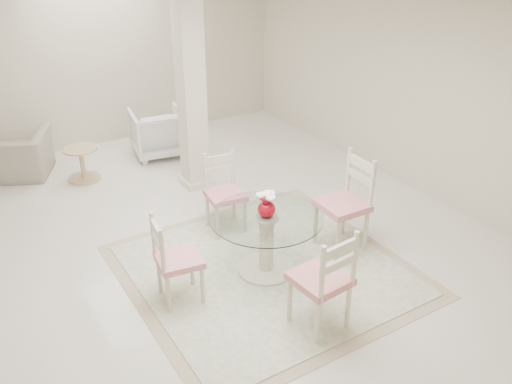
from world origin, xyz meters
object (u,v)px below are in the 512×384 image
column (191,90)px  dining_chair_north (223,187)px  recliner_taupe (12,155)px  dining_chair_east (348,196)px  dining_chair_west (172,254)px  dining_chair_south (326,275)px  red_vase (267,205)px  armchair_white (158,132)px  side_table (83,165)px  dining_table (266,244)px

column → dining_chair_north: (-0.23, -1.23, -0.80)m
dining_chair_north → recliner_taupe: bearing=131.2°
dining_chair_east → dining_chair_west: 2.05m
dining_chair_south → dining_chair_north: bearing=-97.7°
column → recliner_taupe: column is taller
dining_chair_west → red_vase: bearing=-85.2°
column → armchair_white: (-0.02, 1.25, -0.99)m
red_vase → dining_chair_west: dining_chair_west is taller
dining_chair_north → dining_chair_west: (-1.07, -0.96, -0.01)m
column → side_table: (-1.29, 0.96, -1.13)m
column → armchair_white: 1.60m
armchair_white → dining_chair_north: bearing=94.7°
red_vase → dining_chair_north: 1.05m
dining_chair_east → recliner_taupe: 4.82m
dining_table → recliner_taupe: size_ratio=1.15×
dining_chair_south → dining_chair_east: bearing=-142.6°
dining_chair_south → armchair_white: 4.54m
dining_chair_south → recliner_taupe: bearing=-75.0°
armchair_white → recliner_taupe: bearing=0.2°
dining_table → recliner_taupe: 4.25m
dining_chair_south → dining_chair_west: bearing=-52.9°
dining_chair_east → recliner_taupe: dining_chair_east is taller
dining_chair_west → dining_chair_south: dining_chair_south is taller
red_vase → side_table: (-1.01, 3.21, -0.58)m
dining_chair_south → red_vase: bearing=-97.3°
column → dining_chair_north: bearing=-100.3°
dining_table → armchair_white: 3.51m
dining_chair_east → side_table: size_ratio=2.51×
side_table → dining_table: bearing=-72.6°
recliner_taupe → armchair_white: armchair_white is taller
red_vase → recliner_taupe: (-1.82, 3.84, -0.47)m
dining_chair_north → dining_chair_south: dining_chair_south is taller
dining_chair_north → armchair_white: 2.50m
dining_chair_south → column: bearing=-100.6°
red_vase → dining_chair_north: bearing=87.0°
dining_chair_north → dining_chair_east: bearing=-39.8°
dining_table → red_vase: size_ratio=4.15×
dining_table → red_vase: bearing=-18.4°
dining_table → dining_chair_north: 1.04m
dining_chair_east → column: bearing=-160.6°
dining_chair_east → dining_chair_north: (-0.97, 1.06, -0.09)m
side_table → dining_chair_south: bearing=-77.1°
recliner_taupe → side_table: recliner_taupe is taller
red_vase → side_table: bearing=107.4°
armchair_white → dining_chair_south: bearing=95.7°
dining_chair_north → dining_chair_west: 1.44m
column → armchair_white: size_ratio=3.40×
side_table → dining_chair_west: bearing=-90.1°
dining_table → side_table: size_ratio=2.39×
armchair_white → side_table: 1.30m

